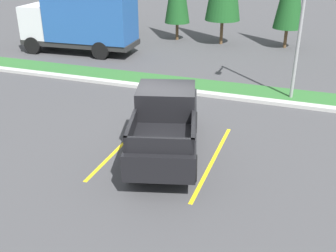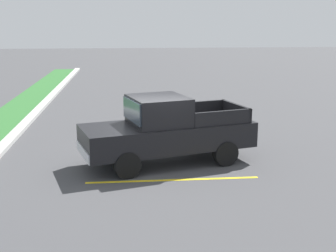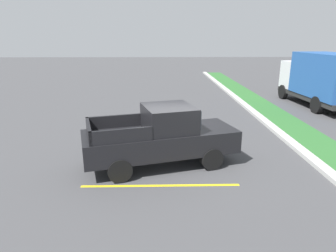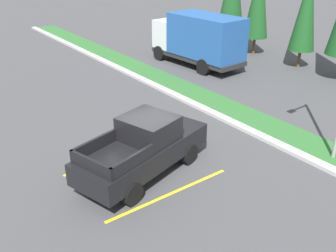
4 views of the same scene
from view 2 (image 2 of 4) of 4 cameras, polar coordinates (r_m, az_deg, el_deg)
ground_plane at (r=13.67m, az=-1.97°, el=-5.12°), size 120.00×120.00×0.00m
parking_line_near at (r=12.52m, az=0.64°, el=-6.86°), size 0.12×4.80×0.01m
parking_line_far at (r=15.45m, az=-0.58°, el=-2.92°), size 0.12×4.80×0.01m
pickup_truck_main at (r=13.67m, az=-0.24°, el=-0.57°), size 3.26×5.54×2.10m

